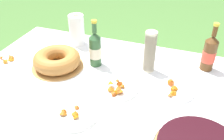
# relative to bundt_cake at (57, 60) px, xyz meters

# --- Properties ---
(garden_table) EXTENTS (1.85, 1.15, 0.68)m
(garden_table) POSITION_rel_bundt_cake_xyz_m (0.44, -0.09, -0.11)
(garden_table) COLOR brown
(garden_table) RESTS_ON ground_plane
(tablecloth) EXTENTS (1.86, 1.16, 0.10)m
(tablecloth) POSITION_rel_bundt_cake_xyz_m (0.44, -0.09, -0.07)
(tablecloth) COLOR white
(tablecloth) RESTS_ON garden_table
(bundt_cake) EXTENTS (0.33, 0.33, 0.10)m
(bundt_cake) POSITION_rel_bundt_cake_xyz_m (0.00, 0.00, 0.00)
(bundt_cake) COLOR #B78447
(bundt_cake) RESTS_ON tablecloth
(cup_stack) EXTENTS (0.07, 0.07, 0.27)m
(cup_stack) POSITION_rel_bundt_cake_xyz_m (0.56, 0.16, 0.08)
(cup_stack) COLOR beige
(cup_stack) RESTS_ON tablecloth
(cider_bottle_green) EXTENTS (0.08, 0.08, 0.31)m
(cider_bottle_green) POSITION_rel_bundt_cake_xyz_m (0.22, 0.11, 0.06)
(cider_bottle_green) COLOR #2D562D
(cider_bottle_green) RESTS_ON tablecloth
(cider_bottle_amber) EXTENTS (0.08, 0.08, 0.31)m
(cider_bottle_amber) POSITION_rel_bundt_cake_xyz_m (0.90, 0.30, 0.06)
(cider_bottle_amber) COLOR brown
(cider_bottle_amber) RESTS_ON tablecloth
(snack_plate_near) EXTENTS (0.23, 0.23, 0.05)m
(snack_plate_near) POSITION_rel_bundt_cake_xyz_m (0.31, -0.37, -0.04)
(snack_plate_near) COLOR white
(snack_plate_near) RESTS_ON tablecloth
(snack_plate_left) EXTENTS (0.22, 0.22, 0.06)m
(snack_plate_left) POSITION_rel_bundt_cake_xyz_m (0.44, -0.10, -0.04)
(snack_plate_left) COLOR white
(snack_plate_left) RESTS_ON tablecloth
(snack_plate_right) EXTENTS (0.22, 0.22, 0.06)m
(snack_plate_right) POSITION_rel_bundt_cake_xyz_m (0.75, -0.00, -0.04)
(snack_plate_right) COLOR white
(snack_plate_right) RESTS_ON tablecloth
(snack_plate_far) EXTENTS (0.21, 0.21, 0.06)m
(snack_plate_far) POSITION_rel_bundt_cake_xyz_m (-0.34, -0.04, -0.04)
(snack_plate_far) COLOR white
(snack_plate_far) RESTS_ON tablecloth
(paper_towel_roll) EXTENTS (0.11, 0.11, 0.23)m
(paper_towel_roll) POSITION_rel_bundt_cake_xyz_m (-0.02, 0.33, 0.06)
(paper_towel_roll) COLOR white
(paper_towel_roll) RESTS_ON tablecloth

